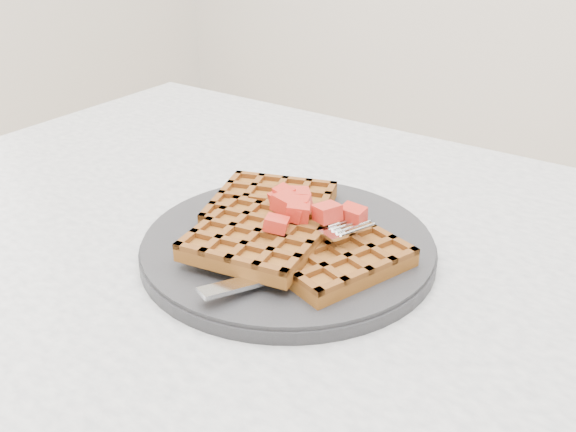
# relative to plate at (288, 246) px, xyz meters

# --- Properties ---
(table) EXTENTS (1.20, 0.80, 0.75)m
(table) POSITION_rel_plate_xyz_m (0.08, -0.03, -0.12)
(table) COLOR silver
(table) RESTS_ON ground
(plate) EXTENTS (0.28, 0.28, 0.02)m
(plate) POSITION_rel_plate_xyz_m (0.00, 0.00, 0.00)
(plate) COLOR #252528
(plate) RESTS_ON table
(waffles) EXTENTS (0.24, 0.21, 0.03)m
(waffles) POSITION_rel_plate_xyz_m (0.00, -0.00, 0.02)
(waffles) COLOR #93561F
(waffles) RESTS_ON plate
(strawberry_pile) EXTENTS (0.15, 0.15, 0.02)m
(strawberry_pile) POSITION_rel_plate_xyz_m (0.00, 0.00, 0.05)
(strawberry_pile) COLOR #A50A02
(strawberry_pile) RESTS_ON waffles
(fork) EXTENTS (0.09, 0.18, 0.02)m
(fork) POSITION_rel_plate_xyz_m (0.04, -0.04, 0.02)
(fork) COLOR silver
(fork) RESTS_ON plate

